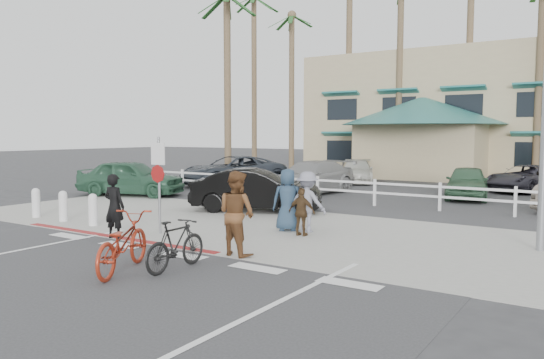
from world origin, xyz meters
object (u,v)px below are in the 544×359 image
Objects in this scene: sign_post at (159,180)px; car_red_compact at (131,178)px; bike_black at (176,245)px; car_white_sedan at (256,190)px; bike_red at (122,243)px.

car_red_compact is at bearing 142.79° from sign_post.
car_white_sedan reaches higher than bike_black.
sign_post reaches higher than bike_red.
car_white_sedan is at bearing -97.46° from bike_red.
sign_post is at bearing 158.67° from car_white_sedan.
sign_post reaches higher than bike_black.
sign_post is at bearing -42.01° from bike_black.
car_red_compact is at bearing -39.88° from bike_black.
bike_black is at bearing -40.25° from sign_post.
car_red_compact reaches higher than bike_black.
sign_post is at bearing -79.71° from bike_red.
car_white_sedan is at bearing -68.11° from bike_black.
bike_black is 13.22m from car_red_compact.
car_white_sedan reaches higher than bike_red.
sign_post is 9.31m from car_red_compact.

